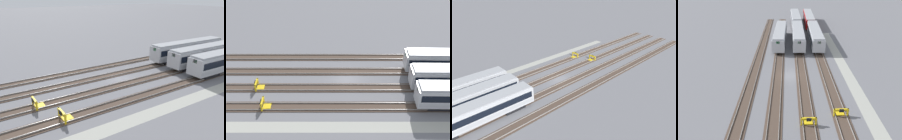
# 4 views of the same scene
# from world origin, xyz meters

# --- Properties ---
(ground_plane) EXTENTS (400.00, 400.00, 0.00)m
(ground_plane) POSITION_xyz_m (0.00, 0.00, 0.00)
(ground_plane) COLOR slate
(service_walkway) EXTENTS (54.00, 2.00, 0.01)m
(service_walkway) POSITION_xyz_m (0.00, -10.53, 0.00)
(service_walkway) COLOR #9E9E93
(service_walkway) RESTS_ON ground
(rail_track_nearest) EXTENTS (90.00, 2.23, 0.21)m
(rail_track_nearest) POSITION_xyz_m (0.00, -6.58, 0.04)
(rail_track_nearest) COLOR #47382D
(rail_track_nearest) RESTS_ON ground
(rail_track_near_inner) EXTENTS (90.00, 2.24, 0.21)m
(rail_track_near_inner) POSITION_xyz_m (0.00, -2.19, 0.04)
(rail_track_near_inner) COLOR #47382D
(rail_track_near_inner) RESTS_ON ground
(rail_track_middle) EXTENTS (90.00, 2.24, 0.21)m
(rail_track_middle) POSITION_xyz_m (0.00, 2.19, 0.04)
(rail_track_middle) COLOR #47382D
(rail_track_middle) RESTS_ON ground
(rail_track_far_inner) EXTENTS (90.00, 2.23, 0.21)m
(rail_track_far_inner) POSITION_xyz_m (0.00, 6.58, 0.04)
(rail_track_far_inner) COLOR #47382D
(rail_track_far_inner) RESTS_ON ground
(subway_car_front_row_left_inner) EXTENTS (18.06, 3.27, 3.70)m
(subway_car_front_row_left_inner) POSITION_xyz_m (18.37, 2.24, 2.04)
(subway_car_front_row_left_inner) COLOR #B7BABF
(subway_car_front_row_left_inner) RESTS_ON ground
(subway_car_front_row_centre) EXTENTS (18.03, 3.06, 3.70)m
(subway_car_front_row_centre) POSITION_xyz_m (18.37, -2.25, 2.04)
(subway_car_front_row_centre) COLOR #B7BABF
(subway_car_front_row_centre) RESTS_ON ground
(bumper_stop_nearest_track) EXTENTS (1.37, 2.01, 1.22)m
(bumper_stop_nearest_track) POSITION_xyz_m (-11.58, -6.57, 0.51)
(bumper_stop_nearest_track) COLOR gold
(bumper_stop_nearest_track) RESTS_ON ground
(bumper_stop_near_inner_track) EXTENTS (1.36, 2.00, 1.22)m
(bumper_stop_near_inner_track) POSITION_xyz_m (-13.35, -2.19, 0.51)
(bumper_stop_near_inner_track) COLOR gold
(bumper_stop_near_inner_track) RESTS_ON ground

